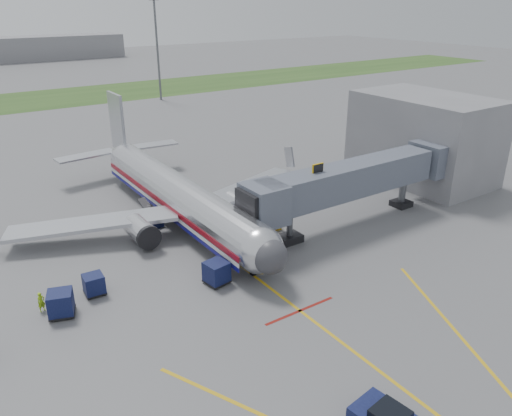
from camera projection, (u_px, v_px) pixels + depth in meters
ground at (267, 286)px, 38.34m from camera, size 400.00×400.00×0.00m
grass_strip at (24, 101)px, 106.88m from camera, size 300.00×25.00×0.01m
apron_markings at (333, 335)px, 32.70m from camera, size 21.52×50.00×0.01m
airliner at (178, 194)px, 48.92m from camera, size 32.10×35.67×10.25m
jet_bridge at (348, 181)px, 47.07m from camera, size 25.30×4.00×6.90m
terminal at (424, 138)px, 59.56m from camera, size 10.00×16.00×10.00m
light_mast_right at (157, 48)px, 104.22m from camera, size 2.00×0.44×20.40m
baggage_cart_a at (217, 273)px, 38.36m from camera, size 1.92×1.92×1.81m
baggage_cart_b at (61, 304)px, 34.47m from camera, size 2.15×2.15×1.82m
baggage_cart_c at (94, 285)px, 37.00m from camera, size 1.54×1.54×1.58m
belt_loader at (151, 218)px, 49.00m from camera, size 1.29×3.87×1.88m
ground_power_cart at (274, 224)px, 47.57m from camera, size 1.46×1.14×1.04m
ramp_worker at (41, 302)px, 35.00m from camera, size 0.62×0.50×1.48m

